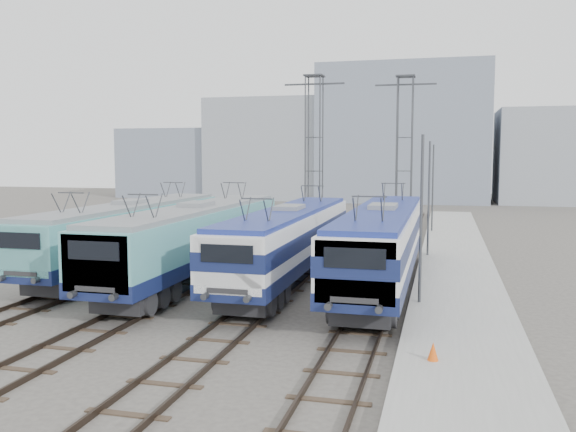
# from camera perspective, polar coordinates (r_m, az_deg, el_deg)

# --- Properties ---
(ground) EXTENTS (160.00, 160.00, 0.00)m
(ground) POSITION_cam_1_polar(r_m,az_deg,el_deg) (25.28, -8.13, -8.52)
(ground) COLOR #514C47
(platform) EXTENTS (4.00, 70.00, 0.30)m
(platform) POSITION_cam_1_polar(r_m,az_deg,el_deg) (31.21, 15.57, -5.65)
(platform) COLOR #9E9E99
(platform) RESTS_ON ground
(locomotive_far_left) EXTENTS (2.81, 17.72, 3.33)m
(locomotive_far_left) POSITION_cam_1_polar(r_m,az_deg,el_deg) (33.50, -14.65, -1.29)
(locomotive_far_left) COLOR #141E4B
(locomotive_far_left) RESTS_ON ground
(locomotive_center_left) EXTENTS (2.87, 18.15, 3.42)m
(locomotive_center_left) POSITION_cam_1_polar(r_m,az_deg,el_deg) (30.03, -8.68, -1.87)
(locomotive_center_left) COLOR #141E4B
(locomotive_center_left) RESTS_ON ground
(locomotive_center_right) EXTENTS (2.78, 17.55, 3.30)m
(locomotive_center_right) POSITION_cam_1_polar(r_m,az_deg,el_deg) (29.34, 0.05, -2.01)
(locomotive_center_right) COLOR #141E4B
(locomotive_center_right) RESTS_ON ground
(locomotive_far_right) EXTENTS (2.89, 18.31, 3.44)m
(locomotive_far_right) POSITION_cam_1_polar(r_m,az_deg,el_deg) (28.44, 8.82, -2.14)
(locomotive_far_right) COLOR #141E4B
(locomotive_far_right) RESTS_ON ground
(catenary_tower_west) EXTENTS (4.50, 1.20, 12.00)m
(catenary_tower_west) POSITION_cam_1_polar(r_m,az_deg,el_deg) (45.60, 2.45, 6.28)
(catenary_tower_west) COLOR #3F4247
(catenary_tower_west) RESTS_ON ground
(catenary_tower_east) EXTENTS (4.50, 1.20, 12.00)m
(catenary_tower_east) POSITION_cam_1_polar(r_m,az_deg,el_deg) (46.71, 10.84, 6.17)
(catenary_tower_east) COLOR #3F4247
(catenary_tower_east) RESTS_ON ground
(mast_front) EXTENTS (0.12, 0.12, 7.00)m
(mast_front) POSITION_cam_1_polar(r_m,az_deg,el_deg) (24.77, 12.34, -0.65)
(mast_front) COLOR #3F4247
(mast_front) RESTS_ON ground
(mast_mid) EXTENTS (0.12, 0.12, 7.00)m
(mast_mid) POSITION_cam_1_polar(r_m,az_deg,el_deg) (36.72, 13.03, 1.37)
(mast_mid) COLOR #3F4247
(mast_mid) RESTS_ON ground
(mast_rear) EXTENTS (0.12, 0.12, 7.00)m
(mast_rear) POSITION_cam_1_polar(r_m,az_deg,el_deg) (48.69, 13.38, 2.40)
(mast_rear) COLOR #3F4247
(mast_rear) RESTS_ON ground
(safety_cone) EXTENTS (0.32, 0.32, 0.53)m
(safety_cone) POSITION_cam_1_polar(r_m,az_deg,el_deg) (18.43, 13.41, -12.22)
(safety_cone) COLOR #F45911
(safety_cone) RESTS_ON platform
(building_west) EXTENTS (18.00, 12.00, 14.00)m
(building_west) POSITION_cam_1_polar(r_m,az_deg,el_deg) (87.80, -1.10, 6.25)
(building_west) COLOR #9198A2
(building_west) RESTS_ON ground
(building_center) EXTENTS (22.00, 14.00, 18.00)m
(building_center) POSITION_cam_1_polar(r_m,az_deg,el_deg) (84.83, 10.80, 7.52)
(building_center) COLOR gray
(building_center) RESTS_ON ground
(building_east) EXTENTS (16.00, 12.00, 12.00)m
(building_east) POSITION_cam_1_polar(r_m,az_deg,el_deg) (85.85, 24.25, 5.09)
(building_east) COLOR #9198A2
(building_east) RESTS_ON ground
(building_far_west) EXTENTS (14.00, 10.00, 10.00)m
(building_far_west) POSITION_cam_1_polar(r_m,az_deg,el_deg) (93.36, -10.64, 4.89)
(building_far_west) COLOR gray
(building_far_west) RESTS_ON ground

